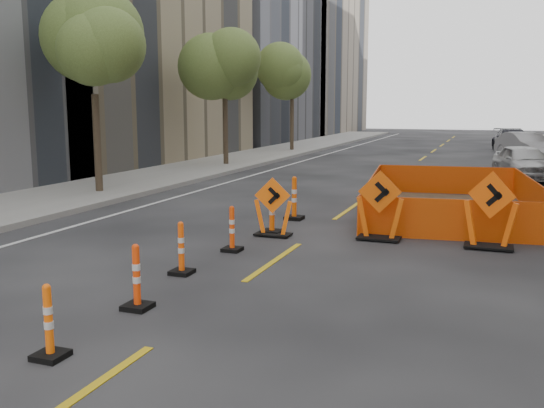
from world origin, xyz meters
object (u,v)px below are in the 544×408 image
at_px(channelizer_3, 137,277).
at_px(channelizer_6, 272,210).
at_px(channelizer_7, 294,198).
at_px(parked_car_mid, 525,146).
at_px(chevron_sign_center, 380,206).
at_px(channelizer_5, 232,229).
at_px(chevron_sign_left, 273,207).
at_px(channelizer_4, 181,248).
at_px(parked_car_near, 524,162).
at_px(channelizer_2, 49,321).
at_px(parked_car_far, 512,140).
at_px(chevron_sign_right, 491,210).

bearing_deg(channelizer_3, channelizer_6, 89.84).
bearing_deg(channelizer_7, parked_car_mid, 73.55).
bearing_deg(chevron_sign_center, channelizer_5, -152.79).
bearing_deg(channelizer_3, channelizer_7, 90.47).
xyz_separation_m(channelizer_6, channelizer_7, (-0.08, 1.87, 0.01)).
height_order(channelizer_7, chevron_sign_left, chevron_sign_left).
bearing_deg(chevron_sign_center, channelizer_4, -136.04).
xyz_separation_m(channelizer_4, parked_car_near, (6.12, 16.93, 0.22)).
xyz_separation_m(channelizer_6, parked_car_mid, (6.22, 23.19, 0.18)).
relative_size(chevron_sign_center, parked_car_mid, 0.35).
relative_size(channelizer_2, channelizer_6, 0.82).
relative_size(chevron_sign_center, parked_car_far, 0.31).
bearing_deg(parked_car_near, channelizer_4, -125.25).
distance_m(chevron_sign_left, parked_car_near, 14.58).
relative_size(channelizer_2, channelizer_5, 0.97).
bearing_deg(chevron_sign_right, channelizer_6, -158.69).
distance_m(channelizer_3, parked_car_mid, 29.46).
height_order(chevron_sign_left, parked_car_near, parked_car_near).
relative_size(channelizer_4, channelizer_6, 0.85).
relative_size(chevron_sign_left, parked_car_mid, 0.30).
bearing_deg(chevron_sign_right, channelizer_3, -110.30).
bearing_deg(channelizer_6, chevron_sign_center, 4.48).
relative_size(channelizer_3, channelizer_7, 0.86).
height_order(parked_car_near, parked_car_mid, parked_car_mid).
distance_m(channelizer_2, parked_car_far, 36.46).
bearing_deg(chevron_sign_center, chevron_sign_right, -11.26).
xyz_separation_m(channelizer_3, chevron_sign_right, (4.77, 5.79, 0.32)).
bearing_deg(chevron_sign_center, parked_car_far, 72.68).
relative_size(chevron_sign_right, parked_car_near, 0.40).
bearing_deg(parked_car_near, parked_car_far, 75.28).
relative_size(chevron_sign_right, parked_car_mid, 0.36).
relative_size(channelizer_7, parked_car_mid, 0.25).
xyz_separation_m(channelizer_7, parked_car_far, (5.72, 26.66, 0.16)).
bearing_deg(channelizer_5, channelizer_6, 84.74).
bearing_deg(chevron_sign_left, chevron_sign_right, -9.80).
height_order(chevron_sign_center, parked_car_mid, chevron_sign_center).
distance_m(channelizer_7, parked_car_near, 12.76).
distance_m(channelizer_5, parked_car_near, 16.21).
distance_m(channelizer_2, channelizer_5, 5.61).
xyz_separation_m(chevron_sign_center, parked_car_far, (3.19, 28.34, -0.05)).
relative_size(channelizer_4, parked_car_near, 0.23).
bearing_deg(channelizer_4, channelizer_2, -85.36).
distance_m(channelizer_3, parked_car_far, 34.61).
bearing_deg(channelizer_3, chevron_sign_right, 50.53).
distance_m(channelizer_5, chevron_sign_center, 3.36).
bearing_deg(parked_car_mid, chevron_sign_left, -129.46).
bearing_deg(parked_car_near, chevron_sign_center, -119.84).
relative_size(channelizer_4, channelizer_7, 0.84).
height_order(channelizer_4, parked_car_mid, parked_car_mid).
bearing_deg(parked_car_far, chevron_sign_center, -103.67).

